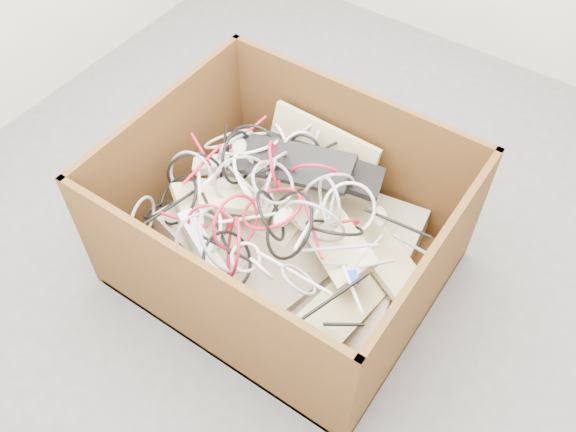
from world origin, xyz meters
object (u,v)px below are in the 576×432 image
Objects in this scene: power_strip_right at (202,245)px; vga_plug at (353,277)px; power_strip_left at (235,162)px; cardboard_box at (282,241)px.

power_strip_right reaches higher than vga_plug.
power_strip_left is 7.45× the size of vga_plug.
cardboard_box is 4.02× the size of power_strip_right.
vga_plug is (0.64, -0.20, -0.00)m from power_strip_left.
power_strip_left is 0.67m from vga_plug.
cardboard_box reaches higher than power_strip_right.
cardboard_box is 0.42m from vga_plug.
vga_plug is at bearing -46.49° from power_strip_left.
power_strip_left reaches higher than vga_plug.
vga_plug is (0.36, -0.10, 0.19)m from cardboard_box.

